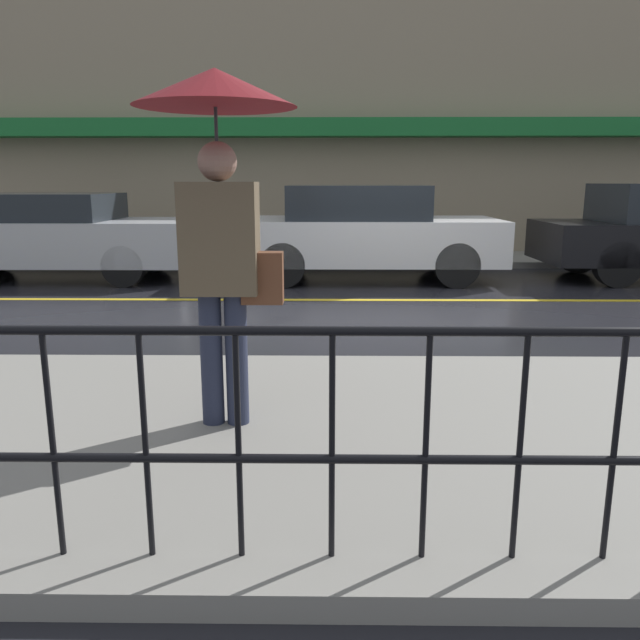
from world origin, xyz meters
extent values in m
plane|color=black|center=(0.00, 0.00, 0.00)|extent=(80.00, 80.00, 0.00)
cube|color=gray|center=(0.00, -4.70, 0.06)|extent=(28.00, 3.12, 0.11)
cube|color=gray|center=(0.00, 4.08, 0.06)|extent=(28.00, 1.89, 0.11)
cube|color=gold|center=(0.00, 0.00, 0.00)|extent=(25.20, 0.12, 0.01)
cube|color=gray|center=(0.00, 5.18, 2.62)|extent=(28.00, 0.30, 5.25)
cube|color=#196B2D|center=(0.00, 4.76, 2.60)|extent=(16.80, 0.55, 0.35)
cylinder|color=black|center=(0.00, -6.01, 1.02)|extent=(12.00, 0.04, 0.04)
cylinder|color=black|center=(0.00, -6.01, 0.52)|extent=(12.00, 0.04, 0.04)
cylinder|color=black|center=(-1.94, -6.01, 0.57)|extent=(0.02, 0.02, 0.91)
cylinder|color=black|center=(-1.59, -6.01, 0.57)|extent=(0.02, 0.02, 0.91)
cylinder|color=black|center=(-1.24, -6.01, 0.57)|extent=(0.02, 0.02, 0.91)
cylinder|color=black|center=(-0.88, -6.01, 0.57)|extent=(0.02, 0.02, 0.91)
cylinder|color=black|center=(-0.53, -6.01, 0.57)|extent=(0.02, 0.02, 0.91)
cylinder|color=black|center=(-0.18, -6.01, 0.57)|extent=(0.02, 0.02, 0.91)
cylinder|color=black|center=(0.18, -6.01, 0.57)|extent=(0.02, 0.02, 0.91)
cylinder|color=#23283D|center=(-1.59, -4.63, 0.51)|extent=(0.13, 0.13, 0.80)
cylinder|color=#23283D|center=(-1.44, -4.63, 0.51)|extent=(0.13, 0.13, 0.80)
cube|color=brown|center=(-1.52, -4.63, 1.23)|extent=(0.43, 0.26, 0.63)
sphere|color=#8D695A|center=(-1.52, -4.63, 1.66)|extent=(0.22, 0.22, 0.22)
cylinder|color=#262628|center=(-1.52, -4.63, 1.59)|extent=(0.02, 0.02, 0.72)
cone|color=maroon|center=(-1.52, -4.63, 2.05)|extent=(0.90, 0.90, 0.20)
cube|color=brown|center=(-1.28, -4.63, 1.00)|extent=(0.24, 0.12, 0.30)
cube|color=#B2B5BA|center=(-5.35, 1.85, 0.61)|extent=(4.49, 1.84, 0.68)
cube|color=#1E2328|center=(-5.53, 1.85, 1.16)|extent=(2.34, 1.69, 0.42)
cylinder|color=black|center=(-3.96, 2.66, 0.31)|extent=(0.63, 0.22, 0.63)
cylinder|color=black|center=(-3.96, 1.05, 0.31)|extent=(0.63, 0.22, 0.63)
cube|color=silver|center=(-0.28, 1.85, 0.63)|extent=(4.17, 1.90, 0.69)
cube|color=#1E2328|center=(-0.45, 1.85, 1.23)|extent=(2.17, 1.75, 0.52)
cylinder|color=black|center=(1.01, 2.69, 0.34)|extent=(0.67, 0.22, 0.67)
cylinder|color=black|center=(1.01, 1.02, 0.34)|extent=(0.67, 0.22, 0.67)
cylinder|color=black|center=(-1.57, 2.69, 0.34)|extent=(0.67, 0.22, 0.67)
cylinder|color=black|center=(-1.57, 1.02, 0.34)|extent=(0.67, 0.22, 0.67)
cylinder|color=black|center=(3.42, 2.61, 0.35)|extent=(0.69, 0.22, 0.69)
cylinder|color=black|center=(3.42, 1.09, 0.35)|extent=(0.69, 0.22, 0.69)
camera|label=1|loc=(-0.90, -8.20, 1.55)|focal=35.00mm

